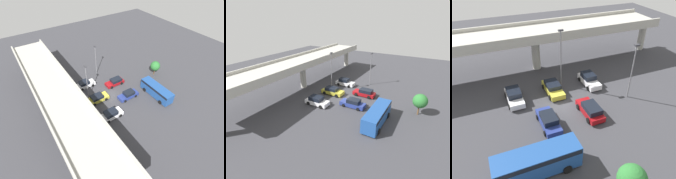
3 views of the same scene
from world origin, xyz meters
TOP-DOWN VIEW (x-y plane):
  - ground_plane at (0.00, 0.00)m, footprint 92.58×92.58m
  - highway_overpass at (0.00, 11.43)m, footprint 44.55×7.19m
  - parked_car_0 at (-5.47, 3.48)m, footprint 2.19×4.59m
  - parked_car_1 at (-2.77, -2.82)m, footprint 2.09×4.70m
  - parked_car_2 at (0.03, 3.42)m, footprint 2.24×4.75m
  - parked_car_3 at (2.66, -2.93)m, footprint 2.13×4.58m
  - parked_car_4 at (5.84, 3.47)m, footprint 2.08×4.51m
  - shuttle_bus at (-5.72, -8.38)m, footprint 8.00×2.61m
  - lamp_post_near_aisle at (9.23, -1.55)m, footprint 0.70×0.35m
  - lamp_post_mid_lot at (1.80, 4.72)m, footprint 0.70×0.35m
  - tree_front_left at (0.41, -13.70)m, footprint 2.42×2.42m

SIDE VIEW (x-z plane):
  - ground_plane at x=0.00m, z-range 0.00..0.00m
  - parked_car_1 at x=-2.77m, z-range -0.06..1.53m
  - parked_car_2 at x=0.03m, z-range -0.03..1.51m
  - parked_car_3 at x=2.66m, z-range -0.03..1.53m
  - parked_car_4 at x=5.84m, z-range -0.07..1.61m
  - parked_car_0 at x=-5.47m, z-range -0.05..1.64m
  - shuttle_bus at x=-5.72m, z-range 0.26..2.87m
  - tree_front_left at x=0.41m, z-range 0.69..4.51m
  - lamp_post_near_aisle at x=9.23m, z-range 0.68..8.46m
  - lamp_post_mid_lot at x=1.80m, z-range 0.70..9.28m
  - highway_overpass at x=0.00m, z-range 2.27..9.36m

